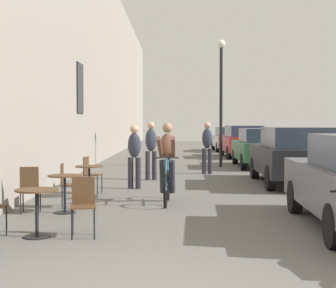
# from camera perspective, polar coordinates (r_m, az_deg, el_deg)

# --- Properties ---
(building_facade_left) EXTENTS (0.54, 68.00, 8.97)m
(building_facade_left) POSITION_cam_1_polar(r_m,az_deg,el_deg) (19.46, -9.74, 10.49)
(building_facade_left) COLOR gray
(building_facade_left) RESTS_ON ground_plane
(cafe_table_near) EXTENTS (0.64, 0.64, 0.72)m
(cafe_table_near) POSITION_cam_1_polar(r_m,az_deg,el_deg) (8.11, -14.02, -6.17)
(cafe_table_near) COLOR black
(cafe_table_near) RESTS_ON ground_plane
(cafe_chair_near_toward_wall) EXTENTS (0.43, 0.43, 0.89)m
(cafe_chair_near_toward_wall) POSITION_cam_1_polar(r_m,az_deg,el_deg) (8.04, -9.15, -6.23)
(cafe_chair_near_toward_wall) COLOR black
(cafe_chair_near_toward_wall) RESTS_ON ground_plane
(cafe_table_mid) EXTENTS (0.64, 0.64, 0.72)m
(cafe_table_mid) POSITION_cam_1_polar(r_m,az_deg,el_deg) (10.16, -11.10, -4.43)
(cafe_table_mid) COLOR black
(cafe_table_mid) RESTS_ON ground_plane
(cafe_chair_mid_toward_street) EXTENTS (0.41, 0.41, 0.89)m
(cafe_chair_mid_toward_street) POSITION_cam_1_polar(r_m,az_deg,el_deg) (10.77, -10.83, -4.07)
(cafe_chair_mid_toward_street) COLOR black
(cafe_chair_mid_toward_street) RESTS_ON ground_plane
(cafe_chair_mid_toward_wall) EXTENTS (0.43, 0.43, 0.89)m
(cafe_chair_mid_toward_wall) POSITION_cam_1_polar(r_m,az_deg,el_deg) (10.24, -14.71, -4.43)
(cafe_chair_mid_toward_wall) COLOR black
(cafe_chair_mid_toward_wall) RESTS_ON ground_plane
(cafe_table_far) EXTENTS (0.64, 0.64, 0.72)m
(cafe_table_far) POSITION_cam_1_polar(r_m,az_deg,el_deg) (12.21, -8.53, -3.28)
(cafe_table_far) COLOR black
(cafe_table_far) RESTS_ON ground_plane
(cafe_chair_far_toward_street) EXTENTS (0.45, 0.45, 0.89)m
(cafe_chair_far_toward_street) POSITION_cam_1_polar(r_m,az_deg,el_deg) (12.82, -8.42, -3.04)
(cafe_chair_far_toward_street) COLOR black
(cafe_chair_far_toward_street) RESTS_ON ground_plane
(cyclist_on_bicycle) EXTENTS (0.52, 1.76, 1.74)m
(cyclist_on_bicycle) POSITION_cam_1_polar(r_m,az_deg,el_deg) (11.24, -0.09, -2.26)
(cyclist_on_bicycle) COLOR black
(cyclist_on_bicycle) RESTS_ON ground_plane
(pedestrian_near) EXTENTS (0.37, 0.28, 1.66)m
(pedestrian_near) POSITION_cam_1_polar(r_m,az_deg,el_deg) (13.62, -3.66, -0.95)
(pedestrian_near) COLOR #26262D
(pedestrian_near) RESTS_ON ground_plane
(pedestrian_mid) EXTENTS (0.37, 0.29, 1.74)m
(pedestrian_mid) POSITION_cam_1_polar(r_m,az_deg,el_deg) (15.71, -1.85, -0.33)
(pedestrian_mid) COLOR #26262D
(pedestrian_mid) RESTS_ON ground_plane
(pedestrian_far) EXTENTS (0.35, 0.25, 1.73)m
(pedestrian_far) POSITION_cam_1_polar(r_m,az_deg,el_deg) (17.59, 4.26, -0.07)
(pedestrian_far) COLOR #26262D
(pedestrian_far) RESTS_ON ground_plane
(street_lamp) EXTENTS (0.32, 0.32, 4.90)m
(street_lamp) POSITION_cam_1_polar(r_m,az_deg,el_deg) (20.51, 5.76, 6.22)
(street_lamp) COLOR black
(street_lamp) RESTS_ON ground_plane
(parked_car_second) EXTENTS (1.95, 4.49, 1.59)m
(parked_car_second) POSITION_cam_1_polar(r_m,az_deg,el_deg) (14.88, 13.39, -1.15)
(parked_car_second) COLOR black
(parked_car_second) RESTS_ON ground_plane
(parked_car_third) EXTENTS (1.79, 4.20, 1.49)m
(parked_car_third) POSITION_cam_1_polar(r_m,az_deg,el_deg) (20.48, 9.94, -0.33)
(parked_car_third) COLOR #23512D
(parked_car_third) RESTS_ON ground_plane
(parked_car_fourth) EXTENTS (1.99, 4.47, 1.57)m
(parked_car_fourth) POSITION_cam_1_polar(r_m,az_deg,el_deg) (26.18, 8.04, 0.34)
(parked_car_fourth) COLOR maroon
(parked_car_fourth) RESTS_ON ground_plane
(parked_car_fifth) EXTENTS (1.83, 4.14, 1.45)m
(parked_car_fifth) POSITION_cam_1_polar(r_m,az_deg,el_deg) (31.74, 6.55, 0.58)
(parked_car_fifth) COLOR #B7B7BC
(parked_car_fifth) RESTS_ON ground_plane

